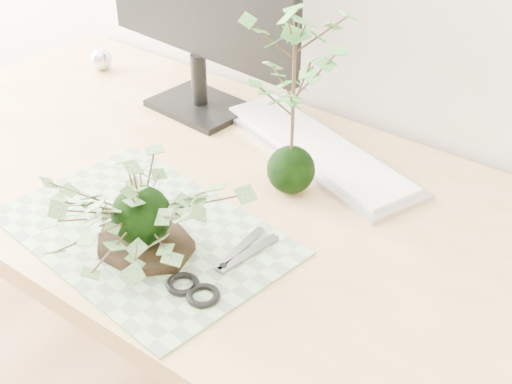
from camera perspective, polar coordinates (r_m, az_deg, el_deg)
desk at (r=1.24m, az=-0.08°, el=-4.29°), size 1.60×0.70×0.74m
cutting_mat at (r=1.13m, az=-8.95°, el=-3.23°), size 0.48×0.35×0.00m
stone_dish at (r=1.09m, az=-8.91°, el=-4.10°), size 0.17×0.17×0.01m
ivy_kokedama at (r=1.04m, az=-9.36°, el=0.04°), size 0.28×0.28×0.18m
maple_kokedama at (r=1.11m, az=3.09°, el=10.57°), size 0.22×0.22×0.34m
keyboard at (r=1.32m, az=4.87°, el=3.46°), size 0.48×0.28×0.02m
foil_ball at (r=1.69m, az=-12.29°, el=10.34°), size 0.05×0.05×0.05m
scissors at (r=1.02m, az=-4.08°, el=-7.08°), size 0.09×0.20×0.01m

